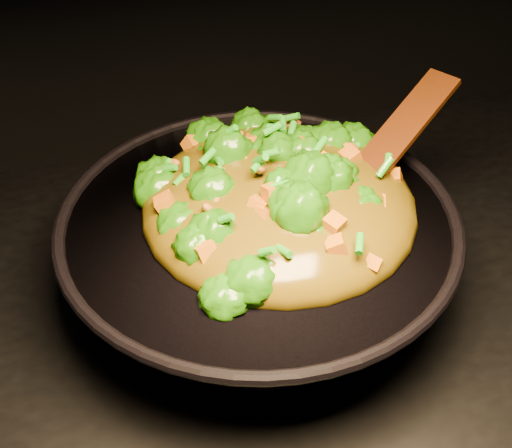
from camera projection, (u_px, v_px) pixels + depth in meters
name	position (u px, v px, depth m)	size (l,w,h in m)	color
wok	(258.00, 260.00, 0.87)	(0.46, 0.46, 0.13)	black
stir_fry	(280.00, 173.00, 0.80)	(0.32, 0.32, 0.11)	#216307
spatula	(380.00, 156.00, 0.84)	(0.28, 0.04, 0.01)	#320E05
back_pot	(210.00, 202.00, 0.97)	(0.19, 0.19, 0.11)	black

